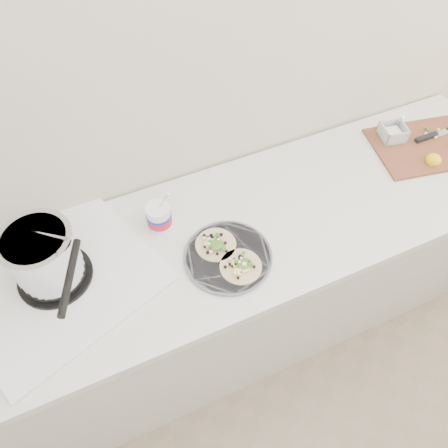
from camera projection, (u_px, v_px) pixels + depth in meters
name	position (u px, v px, depth m)	size (l,w,h in m)	color
counter	(236.00, 285.00, 1.96)	(2.44, 0.66, 0.90)	silver
stove	(48.00, 264.00, 1.39)	(0.75, 0.72, 0.29)	silver
taco_plate	(228.00, 255.00, 1.51)	(0.31, 0.31, 0.04)	#55545B
tub	(160.00, 215.00, 1.55)	(0.09, 0.09, 0.20)	white
cutboard	(425.00, 142.00, 1.85)	(0.50, 0.39, 0.07)	brown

